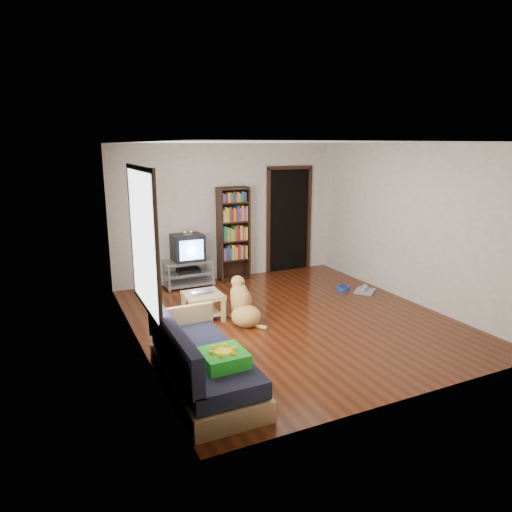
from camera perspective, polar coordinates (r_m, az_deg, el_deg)
name	(u,v)px	position (r m, az deg, el deg)	size (l,w,h in m)	color
ground	(290,318)	(7.02, 4.22, -7.78)	(5.00, 5.00, 0.00)	#53210E
ceiling	(293,143)	(6.54, 4.63, 13.94)	(5.00, 5.00, 0.00)	white
wall_back	(228,212)	(8.89, -3.56, 5.46)	(4.50, 4.50, 0.00)	beige
wall_front	(417,279)	(4.71, 19.53, -2.69)	(4.50, 4.50, 0.00)	beige
wall_left	(134,249)	(5.91, -14.97, 0.84)	(5.00, 5.00, 0.00)	beige
wall_right	(409,224)	(8.00, 18.63, 3.85)	(5.00, 5.00, 0.00)	beige
green_cushion	(223,358)	(4.68, -4.12, -12.60)	(0.44, 0.44, 0.15)	green
laptop	(203,293)	(6.88, -6.59, -4.65)	(0.34, 0.22, 0.03)	#BBBCC0
dog_bowl	(343,288)	(8.46, 10.82, -3.95)	(0.22, 0.22, 0.08)	#163F9C
grey_rag	(365,291)	(8.45, 13.46, -4.28)	(0.40, 0.32, 0.03)	gray
window	(143,241)	(5.39, -13.96, 1.88)	(0.03, 1.46, 1.70)	white
doorway	(289,217)	(9.47, 4.14, 4.85)	(1.03, 0.05, 2.19)	black
tv_stand	(189,272)	(8.58, -8.43, -2.00)	(0.90, 0.45, 0.50)	#99999E
crt_tv	(187,247)	(8.49, -8.59, 1.12)	(0.55, 0.52, 0.58)	black
bookshelf	(233,229)	(8.81, -2.85, 3.42)	(0.60, 0.30, 1.80)	black
sofa	(200,366)	(5.07, -6.98, -13.47)	(0.80, 1.80, 0.80)	tan
coffee_table	(203,301)	(6.95, -6.63, -5.62)	(0.55, 0.55, 0.40)	tan
dog	(243,306)	(6.79, -1.65, -6.24)	(0.44, 0.84, 0.69)	tan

